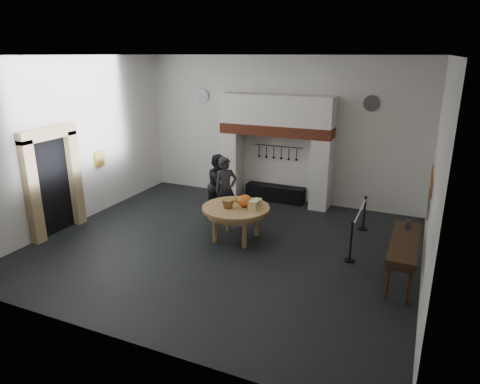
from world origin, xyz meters
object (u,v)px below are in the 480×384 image
at_px(work_table, 236,208).
at_px(barrier_post_near, 351,243).
at_px(iron_range, 275,193).
at_px(side_table, 405,242).
at_px(visitor_near, 226,190).
at_px(visitor_far, 219,185).
at_px(barrier_post_far, 364,214).

height_order(work_table, barrier_post_near, barrier_post_near).
bearing_deg(iron_range, side_table, -42.29).
height_order(visitor_near, visitor_far, visitor_near).
bearing_deg(work_table, barrier_post_far, 33.82).
bearing_deg(visitor_near, work_table, -103.28).
height_order(visitor_far, barrier_post_near, visitor_far).
bearing_deg(visitor_near, barrier_post_far, -36.42).
bearing_deg(barrier_post_far, work_table, -146.18).
xyz_separation_m(work_table, visitor_far, (-1.18, 1.43, 0.07)).
height_order(work_table, visitor_near, visitor_near).
height_order(barrier_post_near, barrier_post_far, same).
height_order(iron_range, visitor_far, visitor_far).
bearing_deg(iron_range, barrier_post_near, -48.02).
xyz_separation_m(work_table, barrier_post_far, (2.89, 1.94, -0.39)).
bearing_deg(barrier_post_far, visitor_near, -166.07).
bearing_deg(barrier_post_near, iron_range, 131.98).
xyz_separation_m(visitor_near, barrier_post_far, (3.67, 0.91, -0.47)).
relative_size(iron_range, work_table, 1.12).
relative_size(iron_range, visitor_far, 1.05).
height_order(side_table, barrier_post_far, same).
relative_size(visitor_far, barrier_post_near, 2.01).
bearing_deg(work_table, iron_range, 91.44).
bearing_deg(iron_range, work_table, -88.56).
bearing_deg(visitor_near, barrier_post_near, -66.91).
distance_m(iron_range, work_table, 3.29).
xyz_separation_m(visitor_far, barrier_post_far, (4.07, 0.51, -0.46)).
bearing_deg(side_table, barrier_post_near, 159.27).
relative_size(side_table, barrier_post_far, 2.44).
bearing_deg(visitor_far, work_table, -140.50).
distance_m(visitor_near, visitor_far, 0.57).
relative_size(work_table, side_table, 0.77).
relative_size(iron_range, side_table, 0.86).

